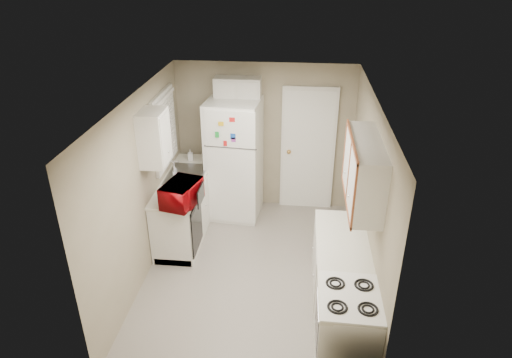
{
  "coord_description": "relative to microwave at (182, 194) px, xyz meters",
  "views": [
    {
      "loc": [
        0.54,
        -4.92,
        3.89
      ],
      "look_at": [
        0.0,
        0.5,
        1.15
      ],
      "focal_mm": 32.0,
      "sensor_mm": 36.0,
      "label": 1
    }
  ],
  "objects": [
    {
      "name": "wall_right",
      "position": [
        2.34,
        -0.17,
        0.15
      ],
      "size": [
        3.8,
        3.8,
        0.0
      ],
      "primitive_type": "plane",
      "color": "gray",
      "rests_on": "floor"
    },
    {
      "name": "wall_front",
      "position": [
        0.94,
        -2.07,
        0.15
      ],
      "size": [
        2.8,
        2.8,
        0.0
      ],
      "primitive_type": "plane",
      "color": "gray",
      "rests_on": "floor"
    },
    {
      "name": "refrigerator",
      "position": [
        0.5,
        1.36,
        -0.09
      ],
      "size": [
        0.85,
        0.83,
        1.91
      ],
      "primitive_type": "cube",
      "rotation": [
        0.0,
        0.0,
        -0.09
      ],
      "color": "white",
      "rests_on": "floor"
    },
    {
      "name": "window_blinds",
      "position": [
        -0.42,
        0.88,
        0.55
      ],
      "size": [
        0.1,
        0.98,
        1.08
      ],
      "primitive_type": "cube",
      "color": "silver",
      "rests_on": "wall_left"
    },
    {
      "name": "left_counter",
      "position": [
        -0.16,
        0.73,
        -0.6
      ],
      "size": [
        0.6,
        1.8,
        0.9
      ],
      "primitive_type": "cube",
      "color": "silver",
      "rests_on": "floor"
    },
    {
      "name": "ceiling",
      "position": [
        0.94,
        -0.17,
        1.35
      ],
      "size": [
        3.8,
        3.8,
        0.0
      ],
      "primitive_type": "plane",
      "color": "white",
      "rests_on": "floor"
    },
    {
      "name": "right_counter",
      "position": [
        2.04,
        -0.97,
        -0.6
      ],
      "size": [
        0.6,
        2.0,
        0.9
      ],
      "primitive_type": "cube",
      "color": "silver",
      "rests_on": "floor"
    },
    {
      "name": "soap_bottle",
      "position": [
        -0.21,
        1.39,
        -0.05
      ],
      "size": [
        0.09,
        0.09,
        0.18
      ],
      "primitive_type": "imported",
      "rotation": [
        0.0,
        0.0,
        0.19
      ],
      "color": "beige",
      "rests_on": "left_counter"
    },
    {
      "name": "wall_left",
      "position": [
        -0.46,
        -0.17,
        0.15
      ],
      "size": [
        3.8,
        3.8,
        0.0
      ],
      "primitive_type": "plane",
      "color": "gray",
      "rests_on": "floor"
    },
    {
      "name": "interior_door",
      "position": [
        1.64,
        1.69,
        -0.03
      ],
      "size": [
        0.86,
        0.06,
        2.08
      ],
      "primitive_type": "cube",
      "color": "white",
      "rests_on": "floor"
    },
    {
      "name": "sink",
      "position": [
        -0.16,
        0.88,
        -0.19
      ],
      "size": [
        0.54,
        0.74,
        0.16
      ],
      "primitive_type": "cube",
      "color": "gray",
      "rests_on": "left_counter"
    },
    {
      "name": "upper_cabinet_right",
      "position": [
        2.19,
        -0.67,
        0.75
      ],
      "size": [
        0.3,
        1.2,
        0.7
      ],
      "primitive_type": "cube",
      "color": "silver",
      "rests_on": "wall_right"
    },
    {
      "name": "upper_cabinet_left",
      "position": [
        -0.31,
        0.05,
        0.75
      ],
      "size": [
        0.3,
        0.45,
        0.7
      ],
      "primitive_type": "cube",
      "color": "silver",
      "rests_on": "wall_left"
    },
    {
      "name": "floor",
      "position": [
        0.94,
        -0.17,
        -1.05
      ],
      "size": [
        3.8,
        3.8,
        0.0
      ],
      "primitive_type": "plane",
      "color": "#A8A095",
      "rests_on": "ground"
    },
    {
      "name": "cabinet_over_fridge",
      "position": [
        0.54,
        1.58,
        0.95
      ],
      "size": [
        0.7,
        0.3,
        0.4
      ],
      "primitive_type": "cube",
      "color": "silver",
      "rests_on": "wall_back"
    },
    {
      "name": "stove",
      "position": [
        2.05,
        -1.61,
        -0.61
      ],
      "size": [
        0.61,
        0.75,
        0.89
      ],
      "primitive_type": "cube",
      "rotation": [
        0.0,
        0.0,
        -0.03
      ],
      "color": "white",
      "rests_on": "floor"
    },
    {
      "name": "wall_back",
      "position": [
        0.94,
        1.73,
        0.15
      ],
      "size": [
        2.8,
        2.8,
        0.0
      ],
      "primitive_type": "plane",
      "color": "gray",
      "rests_on": "floor"
    },
    {
      "name": "microwave",
      "position": [
        0.0,
        0.0,
        0.0
      ],
      "size": [
        0.62,
        0.44,
        0.37
      ],
      "primitive_type": "imported",
      "rotation": [
        0.0,
        0.0,
        1.33
      ],
      "color": "#9B060B",
      "rests_on": "left_counter"
    },
    {
      "name": "dishwasher",
      "position": [
        0.13,
        0.13,
        -0.56
      ],
      "size": [
        0.03,
        0.58,
        0.72
      ],
      "primitive_type": "cube",
      "color": "black",
      "rests_on": "floor"
    }
  ]
}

